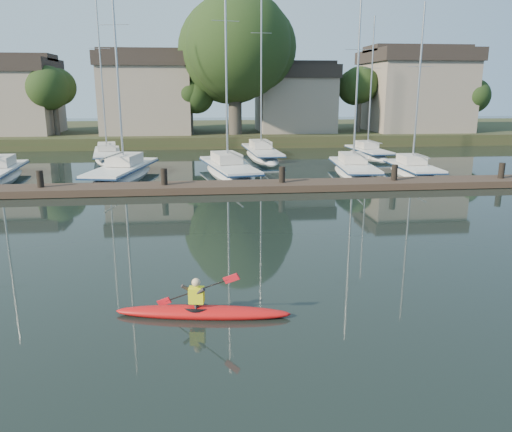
{
  "coord_description": "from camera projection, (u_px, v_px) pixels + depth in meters",
  "views": [
    {
      "loc": [
        -1.06,
        -11.09,
        5.1
      ],
      "look_at": [
        0.57,
        4.0,
        1.2
      ],
      "focal_mm": 35.0,
      "sensor_mm": 36.0,
      "label": 1
    }
  ],
  "objects": [
    {
      "name": "dock",
      "position": [
        224.0,
        187.0,
        25.49
      ],
      "size": [
        34.0,
        2.0,
        1.8
      ],
      "color": "#403024",
      "rests_on": "ground"
    },
    {
      "name": "sailboat_7",
      "position": [
        368.0,
        158.0,
        38.94
      ],
      "size": [
        2.35,
        7.19,
        11.41
      ],
      "rotation": [
        0.0,
        0.0,
        0.07
      ],
      "color": "silver",
      "rests_on": "ground"
    },
    {
      "name": "sailboat_2",
      "position": [
        229.0,
        177.0,
        30.64
      ],
      "size": [
        3.92,
        9.44,
        15.23
      ],
      "rotation": [
        0.0,
        0.0,
        0.2
      ],
      "color": "silver",
      "rests_on": "ground"
    },
    {
      "name": "sailboat_3",
      "position": [
        353.0,
        176.0,
        30.82
      ],
      "size": [
        2.71,
        8.01,
        12.69
      ],
      "rotation": [
        0.0,
        0.0,
        -0.08
      ],
      "color": "silver",
      "rests_on": "ground"
    },
    {
      "name": "kayak",
      "position": [
        202.0,
        310.0,
        11.46
      ],
      "size": [
        4.09,
        1.16,
        1.3
      ],
      "rotation": [
        0.0,
        0.0,
        -0.15
      ],
      "color": "red",
      "rests_on": "ground"
    },
    {
      "name": "shore",
      "position": [
        228.0,
        107.0,
        50.22
      ],
      "size": [
        90.0,
        25.25,
        12.75
      ],
      "color": "#2A381C",
      "rests_on": "ground"
    },
    {
      "name": "ground",
      "position": [
        250.0,
        305.0,
        12.06
      ],
      "size": [
        160.0,
        160.0,
        0.0
      ],
      "primitive_type": "plane",
      "color": "black",
      "rests_on": "ground"
    },
    {
      "name": "sailboat_5",
      "position": [
        108.0,
        160.0,
        37.43
      ],
      "size": [
        3.28,
        8.37,
        13.52
      ],
      "rotation": [
        0.0,
        0.0,
        0.17
      ],
      "color": "silver",
      "rests_on": "ground"
    },
    {
      "name": "sailboat_1",
      "position": [
        123.0,
        180.0,
        29.63
      ],
      "size": [
        4.04,
        9.27,
        14.73
      ],
      "rotation": [
        0.0,
        0.0,
        -0.21
      ],
      "color": "silver",
      "rests_on": "ground"
    },
    {
      "name": "sailboat_4",
      "position": [
        413.0,
        177.0,
        30.59
      ],
      "size": [
        2.11,
        6.56,
        11.08
      ],
      "rotation": [
        0.0,
        0.0,
        -0.02
      ],
      "color": "silver",
      "rests_on": "ground"
    },
    {
      "name": "sailboat_6",
      "position": [
        262.0,
        159.0,
        38.43
      ],
      "size": [
        2.62,
        9.81,
        15.44
      ],
      "rotation": [
        0.0,
        0.0,
        0.06
      ],
      "color": "silver",
      "rests_on": "ground"
    }
  ]
}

